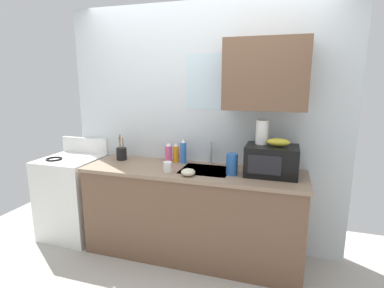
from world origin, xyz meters
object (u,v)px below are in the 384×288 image
dish_soap_bottle_orange (176,153)px  dish_soap_bottle_pink (169,153)px  paper_towel_roll (262,132)px  cereal_canister (232,164)px  utensil_crock (122,153)px  stove_range (73,196)px  microwave (271,160)px  small_bowl (188,172)px  mug_white (168,167)px  banana_bunch (278,142)px  dish_soap_bottle_blue (183,152)px

dish_soap_bottle_orange → dish_soap_bottle_pink: 0.08m
paper_towel_roll → dish_soap_bottle_orange: paper_towel_roll is taller
cereal_canister → utensil_crock: 1.24m
stove_range → microwave: microwave is taller
dish_soap_bottle_orange → dish_soap_bottle_pink: bearing=-156.8°
dish_soap_bottle_orange → utensil_crock: (-0.59, -0.10, -0.03)m
dish_soap_bottle_orange → dish_soap_bottle_pink: (-0.07, -0.03, 0.00)m
stove_range → small_bowl: stove_range is taller
mug_white → utensil_crock: 0.69m
banana_bunch → cereal_canister: bearing=-165.6°
banana_bunch → mug_white: 1.03m
stove_range → utensil_crock: size_ratio=3.88×
banana_bunch → utensil_crock: (-1.62, 0.07, -0.24)m
cereal_canister → utensil_crock: (-1.23, 0.17, -0.03)m
dish_soap_bottle_orange → cereal_canister: (0.64, -0.27, 0.00)m
stove_range → mug_white: stove_range is taller
paper_towel_roll → dish_soap_bottle_orange: bearing=172.4°
stove_range → utensil_crock: (0.58, 0.12, 0.51)m
dish_soap_bottle_blue → mug_white: 0.34m
dish_soap_bottle_orange → cereal_canister: 0.69m
microwave → mug_white: 0.95m
paper_towel_roll → dish_soap_bottle_blue: bearing=173.3°
dish_soap_bottle_blue → small_bowl: (0.18, -0.39, -0.09)m
microwave → small_bowl: microwave is taller
stove_range → dish_soap_bottle_blue: dish_soap_bottle_blue is taller
dish_soap_bottle_pink → utensil_crock: 0.52m
paper_towel_roll → dish_soap_bottle_pink: (-0.95, 0.09, -0.28)m
stove_range → banana_bunch: 2.32m
dish_soap_bottle_blue → utensil_crock: (-0.68, -0.07, -0.05)m
dish_soap_bottle_pink → utensil_crock: size_ratio=0.75×
microwave → dish_soap_bottle_pink: 1.06m
paper_towel_roll → dish_soap_bottle_pink: paper_towel_roll is taller
dish_soap_bottle_orange → cereal_canister: bearing=-22.6°
banana_bunch → small_bowl: size_ratio=1.54×
banana_bunch → dish_soap_bottle_orange: size_ratio=0.98×
stove_range → mug_white: bearing=-6.7°
dish_soap_bottle_pink → small_bowl: dish_soap_bottle_pink is taller
microwave → cereal_canister: 0.36m
utensil_crock → small_bowl: utensil_crock is taller
paper_towel_roll → small_bowl: bearing=-153.8°
paper_towel_roll → utensil_crock: size_ratio=0.79×
microwave → mug_white: microwave is taller
utensil_crock → small_bowl: (0.86, -0.32, -0.04)m
microwave → mug_white: (-0.93, -0.19, -0.09)m
dish_soap_bottle_pink → dish_soap_bottle_blue: bearing=2.4°
microwave → dish_soap_bottle_orange: (-0.98, 0.17, -0.04)m
microwave → cereal_canister: (-0.34, -0.10, -0.04)m
microwave → utensil_crock: utensil_crock is taller
banana_bunch → paper_towel_roll: bearing=161.6°
dish_soap_bottle_pink → small_bowl: (0.34, -0.39, -0.06)m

